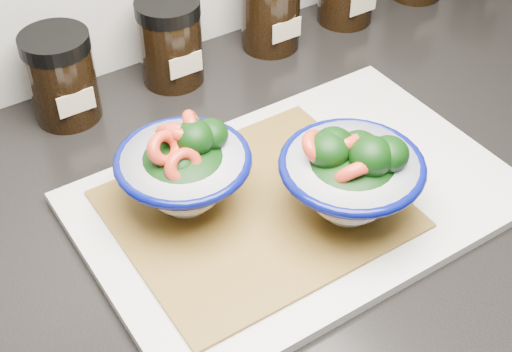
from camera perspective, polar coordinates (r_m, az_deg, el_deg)
countertop at (r=0.86m, az=8.29°, el=1.54°), size 3.50×0.60×0.04m
cutting_board at (r=0.76m, az=3.36°, el=-1.89°), size 0.45×0.30×0.01m
bamboo_mat at (r=0.74m, az=-0.00°, el=-2.64°), size 0.28×0.24×0.00m
bowl_left at (r=0.72m, az=-5.71°, el=0.51°), size 0.14×0.14×0.11m
bowl_right at (r=0.71m, az=7.58°, el=0.07°), size 0.15×0.15×0.10m
spice_jar_a at (r=0.88m, az=-15.28°, el=7.65°), size 0.08×0.08×0.11m
spice_jar_b at (r=0.92m, az=-6.85°, el=10.64°), size 0.08×0.08×0.11m
spice_jar_c at (r=0.99m, az=1.18°, el=13.23°), size 0.08×0.08×0.11m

